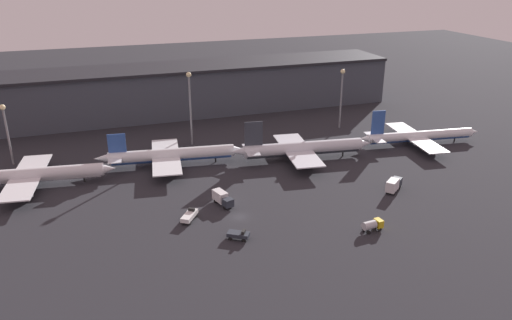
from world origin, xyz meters
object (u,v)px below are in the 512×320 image
object	(u,v)px
service_vehicle_4	(239,235)
service_vehicle_2	(394,184)
airplane_0	(32,175)
airplane_1	(171,155)
service_vehicle_3	(222,198)
service_vehicle_1	(372,225)
service_vehicle_0	(190,216)
airplane_3	(419,136)
airplane_2	(302,149)

from	to	relation	value
service_vehicle_4	service_vehicle_2	bearing A→B (deg)	45.59
airplane_0	airplane_1	distance (m)	41.55
airplane_0	service_vehicle_3	xyz separation A→B (m)	(49.77, -29.78, -1.55)
airplane_1	service_vehicle_2	distance (m)	70.18
airplane_1	service_vehicle_1	world-z (taller)	airplane_1
service_vehicle_0	service_vehicle_4	xyz separation A→B (m)	(9.16, -13.07, -0.08)
service_vehicle_3	service_vehicle_0	bearing A→B (deg)	-77.22
service_vehicle_2	airplane_1	bearing A→B (deg)	106.11
airplane_3	service_vehicle_2	xyz separation A→B (m)	(-31.06, -31.56, -0.99)
airplane_1	service_vehicle_4	size ratio (longest dim) A/B	8.44
service_vehicle_3	service_vehicle_2	bearing A→B (deg)	64.58
airplane_2	service_vehicle_3	xyz separation A→B (m)	(-34.04, -23.83, -1.81)
airplane_0	airplane_2	bearing A→B (deg)	3.44
airplane_1	service_vehicle_2	bearing A→B (deg)	-27.68
airplane_2	airplane_3	xyz separation A→B (m)	(46.03, -0.00, -0.70)
airplane_1	service_vehicle_3	world-z (taller)	airplane_1
airplane_0	service_vehicle_2	bearing A→B (deg)	-13.29
airplane_1	service_vehicle_4	bearing A→B (deg)	-74.54
service_vehicle_1	service_vehicle_3	xyz separation A→B (m)	(-31.14, 25.78, 0.34)
airplane_1	service_vehicle_2	xyz separation A→B (m)	(57.35, -40.43, -1.43)
airplane_0	airplane_2	world-z (taller)	airplane_2
airplane_0	service_vehicle_3	world-z (taller)	airplane_0
airplane_3	service_vehicle_0	xyz separation A→B (m)	(-90.36, -29.58, -1.83)
airplane_0	service_vehicle_4	distance (m)	68.80
airplane_3	service_vehicle_0	bearing A→B (deg)	-154.37
service_vehicle_3	airplane_0	bearing A→B (deg)	-137.35
airplane_3	service_vehicle_2	distance (m)	44.29
service_vehicle_0	service_vehicle_4	size ratio (longest dim) A/B	1.16
airplane_0	airplane_3	world-z (taller)	airplane_0
airplane_0	airplane_2	size ratio (longest dim) A/B	0.98
airplane_1	airplane_3	size ratio (longest dim) A/B	1.03
airplane_1	service_vehicle_1	xyz separation A→B (m)	(39.47, -58.48, -1.89)
airplane_0	service_vehicle_1	world-z (taller)	airplane_0
service_vehicle_1	service_vehicle_0	bearing A→B (deg)	147.93
airplane_0	service_vehicle_2	size ratio (longest dim) A/B	6.26
service_vehicle_0	service_vehicle_2	xyz separation A→B (m)	(59.30, -1.97, 0.85)
airplane_1	service_vehicle_2	size ratio (longest dim) A/B	6.33
airplane_2	service_vehicle_4	bearing A→B (deg)	-122.00
service_vehicle_0	airplane_0	bearing A→B (deg)	82.33
airplane_0	service_vehicle_0	world-z (taller)	airplane_0
airplane_0	airplane_1	world-z (taller)	airplane_0
airplane_3	service_vehicle_0	world-z (taller)	airplane_3
service_vehicle_0	service_vehicle_1	bearing A→B (deg)	-81.49
service_vehicle_1	service_vehicle_2	distance (m)	25.41
service_vehicle_2	service_vehicle_3	size ratio (longest dim) A/B	0.95
airplane_1	service_vehicle_3	distance (m)	33.78
service_vehicle_2	service_vehicle_1	bearing A→B (deg)	-173.44
airplane_3	service_vehicle_3	size ratio (longest dim) A/B	5.88
airplane_2	service_vehicle_4	size ratio (longest dim) A/B	8.55
airplane_0	airplane_3	distance (m)	129.98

